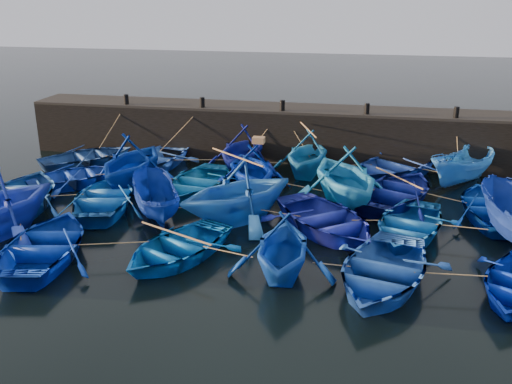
% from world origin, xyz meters
% --- Properties ---
extents(ground, '(120.00, 120.00, 0.00)m').
position_xyz_m(ground, '(0.00, 0.00, 0.00)').
color(ground, black).
rests_on(ground, ground).
extents(quay_wall, '(26.00, 2.50, 2.50)m').
position_xyz_m(quay_wall, '(0.00, 10.50, 1.25)').
color(quay_wall, black).
rests_on(quay_wall, ground).
extents(quay_top, '(26.00, 2.50, 0.12)m').
position_xyz_m(quay_top, '(0.00, 10.50, 2.56)').
color(quay_top, black).
rests_on(quay_top, quay_wall).
extents(bollard_0, '(0.24, 0.24, 0.50)m').
position_xyz_m(bollard_0, '(-8.00, 9.60, 2.87)').
color(bollard_0, black).
rests_on(bollard_0, quay_top).
extents(bollard_1, '(0.24, 0.24, 0.50)m').
position_xyz_m(bollard_1, '(-4.00, 9.60, 2.87)').
color(bollard_1, black).
rests_on(bollard_1, quay_top).
extents(bollard_2, '(0.24, 0.24, 0.50)m').
position_xyz_m(bollard_2, '(0.00, 9.60, 2.87)').
color(bollard_2, black).
rests_on(bollard_2, quay_top).
extents(bollard_3, '(0.24, 0.24, 0.50)m').
position_xyz_m(bollard_3, '(4.00, 9.60, 2.87)').
color(bollard_3, black).
rests_on(bollard_3, quay_top).
extents(bollard_4, '(0.24, 0.24, 0.50)m').
position_xyz_m(bollard_4, '(8.00, 9.60, 2.87)').
color(bollard_4, black).
rests_on(bollard_4, quay_top).
extents(boat_0, '(5.46, 5.54, 0.94)m').
position_xyz_m(boat_0, '(-9.14, 7.20, 0.47)').
color(boat_0, navy).
rests_on(boat_0, ground).
extents(boat_1, '(4.53, 5.59, 1.02)m').
position_xyz_m(boat_1, '(-5.93, 7.16, 0.51)').
color(boat_1, blue).
rests_on(boat_1, ground).
extents(boat_2, '(4.01, 4.54, 2.23)m').
position_xyz_m(boat_2, '(-1.58, 7.74, 1.12)').
color(boat_2, navy).
rests_on(boat_2, ground).
extents(boat_3, '(4.02, 4.51, 2.15)m').
position_xyz_m(boat_3, '(1.47, 7.76, 1.08)').
color(boat_3, blue).
rests_on(boat_3, ground).
extents(boat_4, '(6.23, 6.47, 1.09)m').
position_xyz_m(boat_4, '(5.29, 8.27, 0.55)').
color(boat_4, '#1E3E99').
rests_on(boat_4, ground).
extents(boat_5, '(3.81, 4.27, 1.62)m').
position_xyz_m(boat_5, '(8.26, 7.68, 0.81)').
color(boat_5, blue).
rests_on(boat_5, ground).
extents(boat_6, '(5.14, 5.10, 0.88)m').
position_xyz_m(boat_6, '(-8.26, 4.40, 0.44)').
color(boat_6, '#173BB2').
rests_on(boat_6, ground).
extents(boat_7, '(4.31, 4.92, 2.47)m').
position_xyz_m(boat_7, '(-5.70, 4.63, 1.23)').
color(boat_7, navy).
rests_on(boat_7, ground).
extents(boat_8, '(3.91, 5.05, 0.97)m').
position_xyz_m(boat_8, '(-2.80, 4.52, 0.48)').
color(boat_8, blue).
rests_on(boat_8, ground).
extents(boat_9, '(4.99, 5.25, 2.16)m').
position_xyz_m(boat_9, '(-0.57, 5.10, 1.08)').
color(boat_9, '#01239B').
rests_on(boat_9, ground).
extents(boat_10, '(5.81, 6.13, 2.54)m').
position_xyz_m(boat_10, '(3.37, 4.29, 1.27)').
color(boat_10, '#1F7CCD').
rests_on(boat_10, ground).
extents(boat_11, '(5.46, 6.14, 1.05)m').
position_xyz_m(boat_11, '(5.44, 4.90, 0.53)').
color(boat_11, navy).
rests_on(boat_11, ground).
extents(boat_12, '(3.65, 4.86, 0.96)m').
position_xyz_m(boat_12, '(8.86, 3.99, 0.48)').
color(boat_12, '#0437AB').
rests_on(boat_12, ground).
extents(boat_13, '(5.10, 6.20, 1.12)m').
position_xyz_m(boat_13, '(-9.01, 1.44, 0.56)').
color(boat_13, navy).
rests_on(boat_13, ground).
extents(boat_14, '(4.39, 5.36, 0.97)m').
position_xyz_m(boat_14, '(-5.77, 2.02, 0.49)').
color(boat_14, blue).
rests_on(boat_14, ground).
extents(boat_15, '(3.35, 4.29, 1.57)m').
position_xyz_m(boat_15, '(-3.45, 1.36, 0.79)').
color(boat_15, navy).
rests_on(boat_15, ground).
extents(boat_16, '(6.19, 6.21, 2.48)m').
position_xyz_m(boat_16, '(-0.41, 1.76, 1.24)').
color(boat_16, blue).
rests_on(boat_16, ground).
extents(boat_17, '(5.87, 6.10, 1.03)m').
position_xyz_m(boat_17, '(2.87, 1.41, 0.52)').
color(boat_17, '#19229A').
rests_on(boat_17, ground).
extents(boat_18, '(4.30, 5.21, 0.94)m').
position_xyz_m(boat_18, '(5.71, 1.61, 0.47)').
color(boat_18, blue).
rests_on(boat_18, ground).
extents(boat_21, '(4.40, 5.51, 1.02)m').
position_xyz_m(boat_21, '(-5.68, -2.40, 0.51)').
color(boat_21, '#05299B').
rests_on(boat_21, ground).
extents(boat_22, '(4.55, 5.21, 0.90)m').
position_xyz_m(boat_22, '(-1.61, -1.68, 0.45)').
color(boat_22, '#0553A6').
rests_on(boat_22, ground).
extents(boat_23, '(3.54, 4.02, 1.99)m').
position_xyz_m(boat_23, '(1.87, -2.11, 1.00)').
color(boat_23, '#0A3B9E').
rests_on(boat_23, ground).
extents(boat_24, '(4.67, 5.71, 1.04)m').
position_xyz_m(boat_24, '(4.79, -2.14, 0.52)').
color(boat_24, blue).
rests_on(boat_24, ground).
extents(wooden_crate, '(0.50, 0.41, 0.25)m').
position_xyz_m(wooden_crate, '(-0.27, 5.10, 2.28)').
color(wooden_crate, olive).
rests_on(wooden_crate, boat_9).
extents(mooring_ropes, '(17.47, 11.94, 2.10)m').
position_xyz_m(mooring_ropes, '(-0.10, 4.94, 0.88)').
color(mooring_ropes, tan).
rests_on(mooring_ropes, ground).
extents(loose_oars, '(9.30, 11.52, 1.64)m').
position_xyz_m(loose_oars, '(1.23, 3.18, 1.68)').
color(loose_oars, '#99724C').
rests_on(loose_oars, ground).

